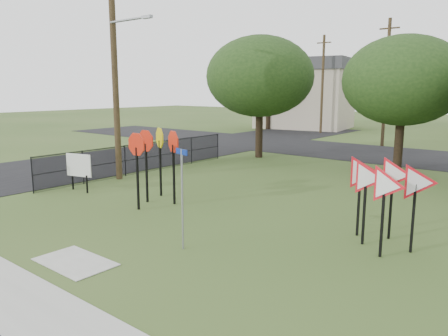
# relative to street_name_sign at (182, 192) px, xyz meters

# --- Properties ---
(ground) EXTENTS (140.00, 140.00, 0.00)m
(ground) POSITION_rel_street_name_sign_xyz_m (-1.39, 0.08, -1.54)
(ground) COLOR #314A1C
(street_left) EXTENTS (8.00, 50.00, 0.02)m
(street_left) POSITION_rel_street_name_sign_xyz_m (-13.39, 10.08, -1.53)
(street_left) COLOR black
(street_left) RESTS_ON ground
(street_far) EXTENTS (60.00, 8.00, 0.02)m
(street_far) POSITION_rel_street_name_sign_xyz_m (-1.39, 20.08, -1.53)
(street_far) COLOR black
(street_far) RESTS_ON ground
(curb_pad) EXTENTS (2.00, 1.20, 0.02)m
(curb_pad) POSITION_rel_street_name_sign_xyz_m (-1.39, -2.32, -1.53)
(curb_pad) COLOR #9E9F96
(curb_pad) RESTS_ON ground
(street_name_sign) EXTENTS (0.53, 0.17, 2.66)m
(street_name_sign) POSITION_rel_street_name_sign_xyz_m (0.00, 0.00, 0.00)
(street_name_sign) COLOR gray
(street_name_sign) RESTS_ON ground
(stop_sign_cluster) EXTENTS (2.09, 2.07, 2.71)m
(stop_sign_cluster) POSITION_rel_street_name_sign_xyz_m (-4.13, 2.75, 0.44)
(stop_sign_cluster) COLOR black
(stop_sign_cluster) RESTS_ON ground
(yield_sign_cluster) EXTENTS (2.54, 1.64, 2.37)m
(yield_sign_cluster) POSITION_rel_street_name_sign_xyz_m (3.89, 3.55, 0.20)
(yield_sign_cluster) COLOR black
(yield_sign_cluster) RESTS_ON ground
(info_board) EXTENTS (1.21, 0.36, 1.55)m
(info_board) POSITION_rel_street_name_sign_xyz_m (-7.90, 1.99, -0.51)
(info_board) COLOR black
(info_board) RESTS_ON ground
(utility_pole_main) EXTENTS (3.55, 0.33, 10.00)m
(utility_pole_main) POSITION_rel_street_name_sign_xyz_m (-8.62, 4.57, 3.67)
(utility_pole_main) COLOR #44351F
(utility_pole_main) RESTS_ON ground
(far_pole_a) EXTENTS (1.40, 0.24, 9.00)m
(far_pole_a) POSITION_rel_street_name_sign_xyz_m (-3.39, 24.08, 3.06)
(far_pole_a) COLOR #44351F
(far_pole_a) RESTS_ON ground
(far_pole_c) EXTENTS (1.40, 0.24, 9.00)m
(far_pole_c) POSITION_rel_street_name_sign_xyz_m (-11.39, 30.08, 3.06)
(far_pole_c) COLOR #44351F
(far_pole_c) RESTS_ON ground
(fence_run) EXTENTS (0.05, 11.55, 1.50)m
(fence_run) POSITION_rel_street_name_sign_xyz_m (-8.99, 6.33, -0.76)
(fence_run) COLOR black
(fence_run) RESTS_ON ground
(house_left) EXTENTS (10.58, 8.88, 7.20)m
(house_left) POSITION_rel_street_name_sign_xyz_m (-15.39, 34.08, 2.11)
(house_left) COLOR #BFB19A
(house_left) RESTS_ON ground
(tree_near_left) EXTENTS (6.40, 6.40, 7.27)m
(tree_near_left) POSITION_rel_street_name_sign_xyz_m (-7.39, 14.08, 3.31)
(tree_near_left) COLOR black
(tree_near_left) RESTS_ON ground
(tree_near_mid) EXTENTS (6.00, 6.00, 6.80)m
(tree_near_mid) POSITION_rel_street_name_sign_xyz_m (0.61, 15.08, 3.00)
(tree_near_mid) COLOR black
(tree_near_mid) RESTS_ON ground
(tree_far_left) EXTENTS (6.80, 6.80, 7.73)m
(tree_far_left) POSITION_rel_street_name_sign_xyz_m (-17.39, 30.08, 3.63)
(tree_far_left) COLOR black
(tree_far_left) RESTS_ON ground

